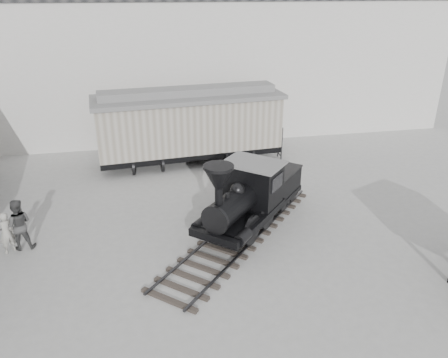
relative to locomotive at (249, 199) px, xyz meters
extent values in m
plane|color=#9E9E9B|center=(-1.48, -3.43, -1.23)|extent=(90.00, 90.00, 0.00)
cube|color=silver|center=(-1.48, 11.57, 4.27)|extent=(34.00, 2.40, 11.00)
cube|color=#39312C|center=(-0.50, -0.56, -1.15)|extent=(7.78, 8.39, 0.16)
cube|color=#2D2D30|center=(-1.05, -0.07, -1.09)|extent=(6.32, 7.09, 0.06)
cube|color=#2D2D30|center=(0.05, -1.05, -1.09)|extent=(6.32, 7.09, 0.06)
cylinder|color=black|center=(-1.43, -0.41, -0.50)|extent=(0.84, 0.92, 1.13)
cylinder|color=black|center=(-0.24, -1.47, -0.50)|extent=(0.84, 0.92, 1.13)
cylinder|color=black|center=(-0.55, 0.58, -0.50)|extent=(0.84, 0.92, 1.13)
cylinder|color=black|center=(0.64, -0.48, -0.50)|extent=(0.84, 0.92, 1.13)
cube|color=black|center=(-0.39, -0.44, -0.38)|extent=(3.98, 4.11, 0.29)
cylinder|color=black|center=(-0.87, -0.98, 0.28)|extent=(2.33, 2.44, 1.02)
cylinder|color=black|center=(-1.48, -1.67, 1.07)|extent=(0.38, 0.38, 0.61)
cone|color=black|center=(-1.48, -1.67, 1.74)|extent=(1.39, 1.39, 0.72)
sphere|color=black|center=(-0.60, -0.67, 0.77)|extent=(0.53, 0.53, 0.53)
cube|color=black|center=(0.22, 0.25, 0.56)|extent=(2.41, 2.36, 1.59)
cube|color=gray|center=(0.22, 0.25, 1.39)|extent=(2.70, 2.65, 0.08)
cube|color=black|center=(1.44, 1.62, -0.01)|extent=(2.74, 2.75, 0.92)
cylinder|color=black|center=(-3.75, 7.36, -0.80)|extent=(2.18, 1.03, 0.84)
cylinder|color=black|center=(1.09, 7.79, -0.80)|extent=(2.18, 1.03, 0.84)
cube|color=black|center=(-1.33, 7.58, -0.59)|extent=(9.70, 3.46, 0.32)
cube|color=gray|center=(-1.33, 7.58, 0.88)|extent=(9.71, 3.56, 2.64)
cube|color=gray|center=(-1.33, 7.58, 2.31)|extent=(10.05, 3.91, 0.21)
cube|color=gray|center=(-1.33, 7.58, 2.61)|extent=(9.16, 2.05, 0.38)
imported|color=#B1AEA4|center=(-8.82, -0.04, -0.44)|extent=(0.68, 0.66, 1.58)
imported|color=#444444|center=(-8.43, 0.16, -0.26)|extent=(1.00, 0.81, 1.93)
camera|label=1|loc=(-3.89, -14.59, 7.52)|focal=35.00mm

